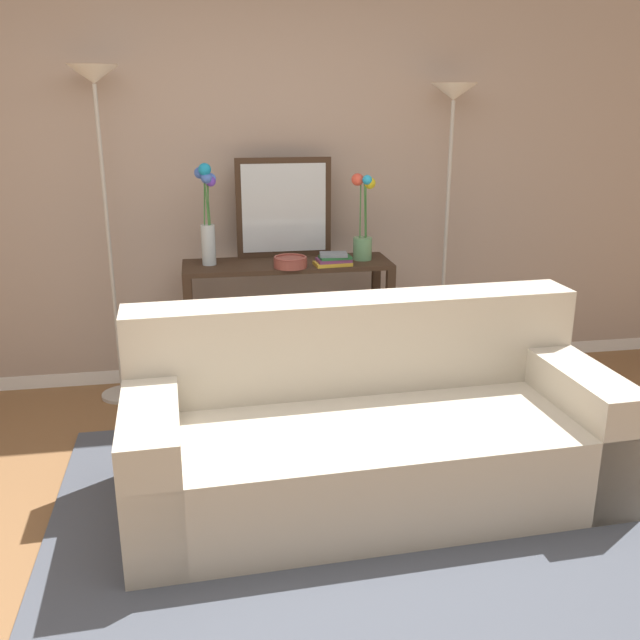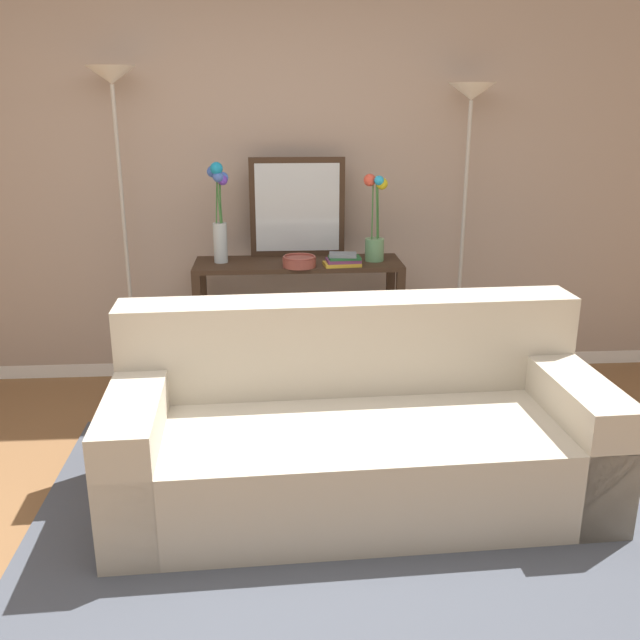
% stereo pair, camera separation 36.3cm
% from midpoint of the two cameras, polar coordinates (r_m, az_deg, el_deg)
% --- Properties ---
extents(ground_plane, '(16.00, 16.00, 0.02)m').
position_cam_midpoint_polar(ground_plane, '(2.89, -6.37, -21.22)').
color(ground_plane, brown).
extents(back_wall, '(12.00, 0.15, 2.82)m').
position_cam_midpoint_polar(back_wall, '(4.54, -8.98, 12.56)').
color(back_wall, white).
rests_on(back_wall, ground).
extents(area_rug, '(2.92, 1.98, 0.01)m').
position_cam_midpoint_polar(area_rug, '(3.32, 1.39, -15.01)').
color(area_rug, '#474C56').
rests_on(area_rug, ground).
extents(couch, '(2.24, 1.03, 0.88)m').
position_cam_midpoint_polar(couch, '(3.30, 0.82, -9.07)').
color(couch, '#BCB29E').
rests_on(couch, ground).
extents(console_table, '(1.26, 0.40, 0.85)m').
position_cam_midpoint_polar(console_table, '(4.32, -5.05, 1.29)').
color(console_table, '#382619').
rests_on(console_table, ground).
extents(floor_lamp_left, '(0.28, 0.28, 1.97)m').
position_cam_midpoint_polar(floor_lamp_left, '(4.29, -19.96, 13.34)').
color(floor_lamp_left, '#B7B2A8').
rests_on(floor_lamp_left, ground).
extents(floor_lamp_right, '(0.28, 0.28, 1.88)m').
position_cam_midpoint_polar(floor_lamp_right, '(4.46, 8.28, 13.44)').
color(floor_lamp_right, '#B7B2A8').
rests_on(floor_lamp_right, ground).
extents(wall_mirror, '(0.59, 0.02, 0.61)m').
position_cam_midpoint_polar(wall_mirror, '(4.36, -5.39, 9.08)').
color(wall_mirror, '#382619').
rests_on(wall_mirror, console_table).
extents(vase_tall_flowers, '(0.12, 0.12, 0.60)m').
position_cam_midpoint_polar(vase_tall_flowers, '(4.19, -11.69, 8.61)').
color(vase_tall_flowers, silver).
rests_on(vase_tall_flowers, console_table).
extents(vase_short_flowers, '(0.14, 0.12, 0.52)m').
position_cam_midpoint_polar(vase_short_flowers, '(4.27, 1.08, 7.66)').
color(vase_short_flowers, '#669E6B').
rests_on(vase_short_flowers, console_table).
extents(fruit_bowl, '(0.20, 0.20, 0.06)m').
position_cam_midpoint_polar(fruit_bowl, '(4.12, -4.98, 4.74)').
color(fruit_bowl, brown).
rests_on(fruit_bowl, console_table).
extents(book_stack, '(0.23, 0.15, 0.08)m').
position_cam_midpoint_polar(book_stack, '(4.15, -1.39, 4.92)').
color(book_stack, gold).
rests_on(book_stack, console_table).
extents(book_row_under_console, '(0.42, 0.18, 0.13)m').
position_cam_midpoint_polar(book_row_under_console, '(4.48, -8.80, -5.40)').
color(book_row_under_console, '#1E7075').
rests_on(book_row_under_console, ground).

